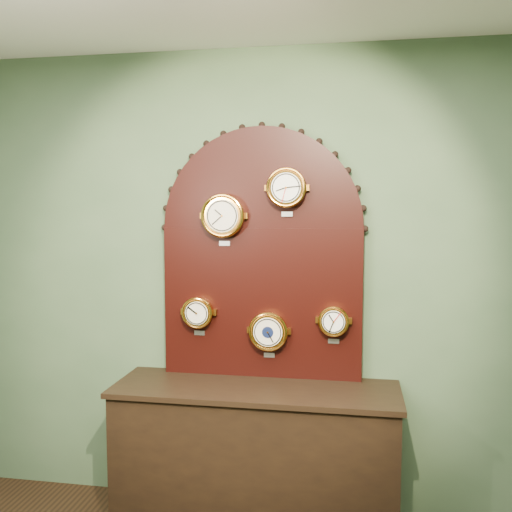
% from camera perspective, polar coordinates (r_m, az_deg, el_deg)
% --- Properties ---
extents(wall_back, '(4.00, 0.00, 4.00)m').
position_cam_1_polar(wall_back, '(3.45, 0.71, -2.62)').
color(wall_back, '#435C3F').
rests_on(wall_back, ground).
extents(shop_counter, '(1.60, 0.50, 0.80)m').
position_cam_1_polar(shop_counter, '(3.47, -0.06, -19.82)').
color(shop_counter, black).
rests_on(shop_counter, ground_plane).
extents(display_board, '(1.26, 0.06, 1.53)m').
position_cam_1_polar(display_board, '(3.37, 0.58, 1.07)').
color(display_board, black).
rests_on(display_board, shop_counter).
extents(roman_clock, '(0.26, 0.08, 0.31)m').
position_cam_1_polar(roman_clock, '(3.34, -3.34, 4.08)').
color(roman_clock, orange).
rests_on(roman_clock, display_board).
extents(arabic_clock, '(0.23, 0.08, 0.28)m').
position_cam_1_polar(arabic_clock, '(3.28, 3.11, 6.90)').
color(arabic_clock, orange).
rests_on(arabic_clock, display_board).
extents(hygrometer, '(0.19, 0.08, 0.24)m').
position_cam_1_polar(hygrometer, '(3.45, -5.89, -5.69)').
color(hygrometer, orange).
rests_on(hygrometer, display_board).
extents(barometer, '(0.23, 0.08, 0.28)m').
position_cam_1_polar(barometer, '(3.37, 1.27, -7.60)').
color(barometer, orange).
rests_on(barometer, display_board).
extents(tide_clock, '(0.18, 0.08, 0.23)m').
position_cam_1_polar(tide_clock, '(3.33, 7.85, -6.52)').
color(tide_clock, orange).
rests_on(tide_clock, display_board).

